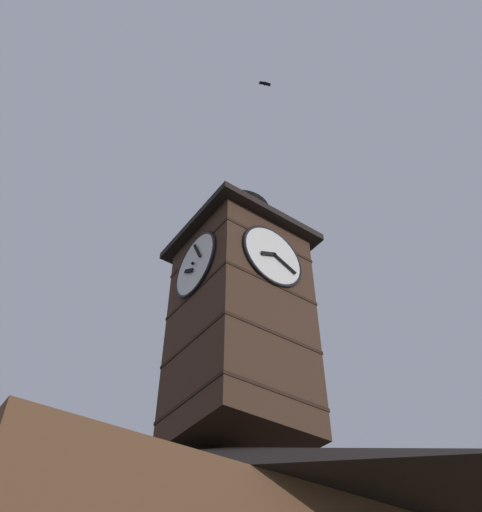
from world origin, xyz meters
TOP-DOWN VIEW (x-y plane):
  - clock_tower at (-1.23, -2.09)m, footprint 4.00×4.00m
  - moon at (-12.11, -38.63)m, footprint 1.79×1.79m
  - flying_bird_high at (-1.43, -0.54)m, footprint 0.52×0.32m

SIDE VIEW (x-z plane):
  - clock_tower at x=-1.23m, z-range 7.30..17.21m
  - moon at x=-12.11m, z-range 18.06..19.85m
  - flying_bird_high at x=-1.43m, z-range 23.62..23.72m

